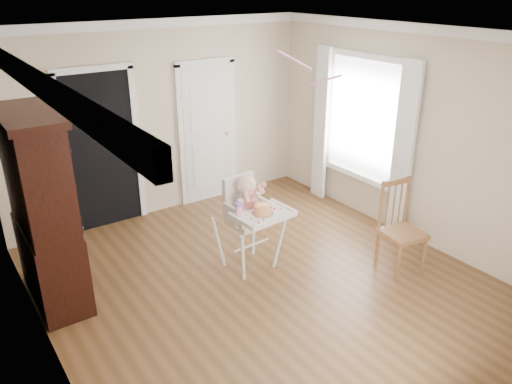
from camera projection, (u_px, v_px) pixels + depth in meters
floor at (266, 284)px, 5.63m from camera, size 5.00×5.00×0.00m
ceiling at (268, 35)px, 4.56m from camera, size 5.00×5.00×0.00m
wall_back at (162, 120)px, 6.98m from camera, size 4.50×0.00×4.50m
wall_left at (35, 231)px, 3.92m from camera, size 0.00×5.00×5.00m
wall_right at (412, 136)px, 6.27m from camera, size 0.00×5.00×5.00m
crown_molding at (268, 41)px, 4.59m from camera, size 4.50×5.00×0.12m
doorway at (102, 148)px, 6.59m from camera, size 1.06×0.05×2.22m
closet_door at (208, 134)px, 7.46m from camera, size 0.96×0.09×2.13m
window_right at (361, 127)px, 6.86m from camera, size 0.13×1.84×2.30m
high_chair at (249, 213)px, 5.70m from camera, size 0.69×0.84×1.14m
baby at (247, 199)px, 5.65m from camera, size 0.35×0.26×0.53m
cake at (263, 209)px, 5.46m from camera, size 0.24×0.24×0.11m
sippy_cup at (239, 209)px, 5.40m from camera, size 0.08×0.08×0.20m
china_cabinet at (43, 211)px, 5.00m from camera, size 0.54×1.21×2.04m
dining_chair at (401, 230)px, 5.75m from camera, size 0.50×0.50×1.08m
streamer at (294, 60)px, 5.06m from camera, size 0.08×0.49×0.15m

